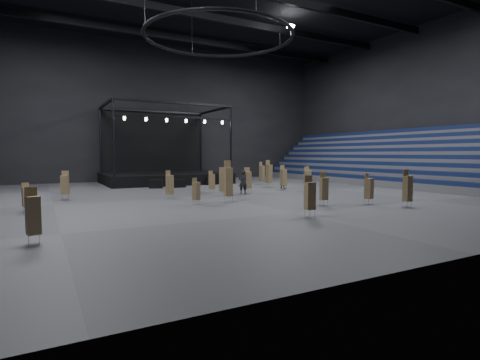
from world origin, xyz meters
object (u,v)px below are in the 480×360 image
chair_stack_11 (196,191)px  chair_stack_17 (308,177)px  chair_stack_7 (324,188)px  chair_stack_16 (283,177)px  chair_stack_6 (170,184)px  chair_stack_13 (212,181)px  chair_stack_10 (228,181)px  flight_case_mid (179,183)px  chair_stack_3 (33,214)px  flight_case_left (156,184)px  chair_stack_0 (269,173)px  man_center (243,182)px  flight_case_right (211,181)px  chair_stack_2 (65,184)px  chair_stack_5 (310,195)px  chair_stack_4 (222,181)px  chair_stack_8 (26,196)px  chair_stack_15 (369,188)px  chair_stack_14 (307,179)px  chair_stack_12 (407,188)px  stage (163,171)px  chair_stack_1 (248,179)px  chair_stack_9 (262,173)px  crew_member (283,180)px

chair_stack_11 → chair_stack_17: chair_stack_17 is taller
chair_stack_7 → chair_stack_16: chair_stack_16 is taller
chair_stack_6 → chair_stack_13: chair_stack_6 is taller
chair_stack_10 → flight_case_mid: bearing=95.7°
chair_stack_3 → chair_stack_11: chair_stack_3 is taller
flight_case_left → chair_stack_0: size_ratio=0.46×
chair_stack_3 → man_center: chair_stack_3 is taller
chair_stack_16 → chair_stack_7: bearing=-113.6°
flight_case_right → chair_stack_7: chair_stack_7 is taller
chair_stack_2 → chair_stack_17: 21.93m
chair_stack_3 → chair_stack_5: 13.46m
chair_stack_4 → chair_stack_8: (-14.19, -2.62, -0.26)m
chair_stack_15 → flight_case_mid: bearing=98.1°
chair_stack_5 → chair_stack_11: bearing=127.5°
chair_stack_5 → chair_stack_15: 7.20m
flight_case_mid → chair_stack_2: (-11.14, -6.05, 0.78)m
chair_stack_13 → chair_stack_14: 8.84m
chair_stack_6 → chair_stack_15: bearing=-63.3°
chair_stack_8 → chair_stack_11: size_ratio=0.95×
flight_case_left → chair_stack_12: bearing=-62.7°
chair_stack_3 → chair_stack_5: chair_stack_5 is taller
stage → chair_stack_1: 16.12m
chair_stack_2 → man_center: chair_stack_2 is taller
chair_stack_9 → chair_stack_10: bearing=-147.3°
flight_case_mid → chair_stack_5: 20.88m
chair_stack_11 → chair_stack_12: size_ratio=0.76×
stage → chair_stack_6: 17.29m
flight_case_left → chair_stack_2: (-8.74, -6.33, 0.76)m
flight_case_right → chair_stack_14: (4.80, -11.22, 0.75)m
flight_case_left → chair_stack_2: 10.82m
chair_stack_7 → chair_stack_3: bearing=-151.7°
chair_stack_7 → chair_stack_11: (-7.54, 4.30, -0.18)m
chair_stack_12 → man_center: bearing=121.0°
chair_stack_15 → flight_case_left: bearing=103.9°
chair_stack_3 → chair_stack_6: (9.07, 11.51, -0.01)m
chair_stack_15 → chair_stack_16: chair_stack_16 is taller
chair_stack_4 → flight_case_mid: bearing=112.2°
chair_stack_1 → chair_stack_5: 12.73m
flight_case_left → chair_stack_11: bearing=-94.2°
chair_stack_1 → man_center: chair_stack_1 is taller
chair_stack_13 → crew_member: 8.12m
chair_stack_3 → chair_stack_0: bearing=22.7°
chair_stack_6 → chair_stack_14: (13.06, -0.26, 0.02)m
flight_case_left → chair_stack_11: 13.72m
flight_case_right → chair_stack_1: bearing=-95.0°
flight_case_left → stage: bearing=68.1°
chair_stack_2 → chair_stack_15: 22.34m
chair_stack_1 → chair_stack_15: 10.94m
flight_case_right → crew_member: 8.93m
chair_stack_14 → crew_member: chair_stack_14 is taller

